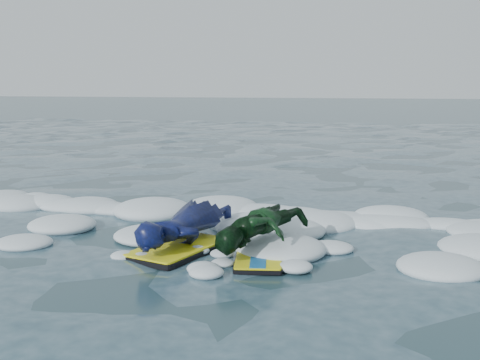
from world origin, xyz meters
name	(u,v)px	position (x,y,z in m)	size (l,w,h in m)	color
ground	(226,248)	(0.00, 0.00, 0.00)	(120.00, 120.00, 0.00)	#172C39
foam_band	(244,227)	(0.00, 1.03, 0.00)	(12.00, 3.10, 0.30)	white
prone_woman_unit	(184,227)	(-0.47, -0.10, 0.24)	(1.02, 1.89, 0.47)	black
prone_child_unit	(262,233)	(0.46, -0.29, 0.27)	(1.17, 1.50, 0.53)	black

